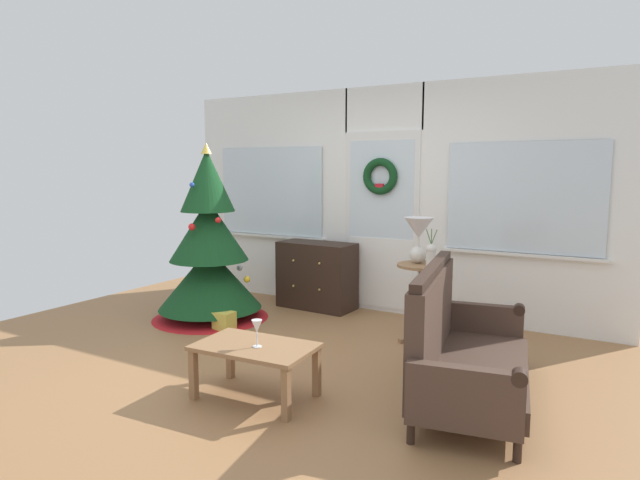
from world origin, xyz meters
TOP-DOWN VIEW (x-y plane):
  - ground_plane at (0.00, 0.00)m, footprint 6.76×6.76m
  - back_wall_with_door at (0.00, 2.08)m, footprint 5.20×0.19m
  - christmas_tree at (-1.50, 0.82)m, footprint 1.27×1.27m
  - dresser_cabinet at (-0.70, 1.79)m, footprint 0.92×0.48m
  - settee_sofa at (1.45, 0.07)m, footprint 0.95×1.70m
  - side_table at (0.77, 1.26)m, footprint 0.50×0.48m
  - table_lamp at (0.71, 1.30)m, footprint 0.28×0.28m
  - flower_vase at (0.87, 1.20)m, footprint 0.11×0.10m
  - coffee_table at (0.19, -0.62)m, footprint 0.87×0.57m
  - wine_glass at (0.23, -0.65)m, footprint 0.08×0.08m
  - gift_box at (-1.07, 0.54)m, footprint 0.19×0.17m

SIDE VIEW (x-z plane):
  - ground_plane at x=0.00m, z-range 0.00..0.00m
  - gift_box at x=-1.07m, z-range 0.00..0.19m
  - coffee_table at x=0.19m, z-range 0.14..0.53m
  - settee_sofa at x=1.45m, z-range -0.10..0.86m
  - dresser_cabinet at x=-0.70m, z-range 0.00..0.78m
  - side_table at x=0.77m, z-range 0.15..0.89m
  - wine_glass at x=0.23m, z-range 0.44..0.63m
  - christmas_tree at x=-1.50m, z-range -0.25..1.66m
  - flower_vase at x=0.87m, z-range 0.68..1.03m
  - table_lamp at x=0.71m, z-range 0.80..1.24m
  - back_wall_with_door at x=0.00m, z-range 0.01..2.56m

